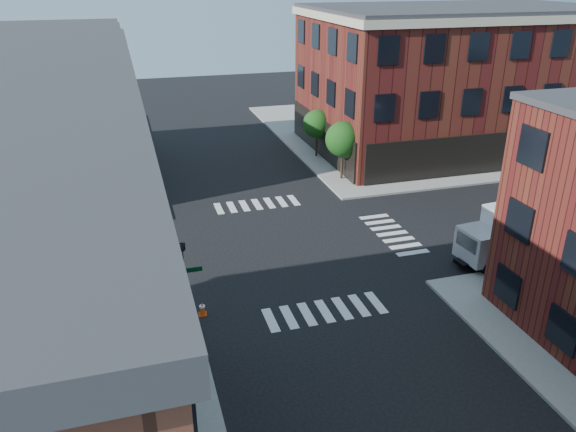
% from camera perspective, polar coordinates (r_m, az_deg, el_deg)
% --- Properties ---
extents(ground, '(120.00, 120.00, 0.00)m').
position_cam_1_polar(ground, '(33.27, -0.35, -3.27)').
color(ground, black).
rests_on(ground, ground).
extents(sidewalk_ne, '(30.00, 30.00, 0.15)m').
position_cam_1_polar(sidewalk_ne, '(59.38, 13.80, 8.41)').
color(sidewalk_ne, gray).
rests_on(sidewalk_ne, ground).
extents(building_ne, '(25.00, 16.00, 12.00)m').
position_cam_1_polar(building_ne, '(53.71, 16.60, 13.04)').
color(building_ne, '#4A1312').
rests_on(building_ne, ground).
extents(tree_near, '(2.69, 2.69, 4.49)m').
position_cam_1_polar(tree_near, '(43.24, 5.67, 7.59)').
color(tree_near, black).
rests_on(tree_near, ground).
extents(tree_far, '(2.43, 2.43, 4.07)m').
position_cam_1_polar(tree_far, '(48.73, 3.03, 9.18)').
color(tree_far, black).
rests_on(tree_far, ground).
extents(signal_pole, '(1.29, 1.24, 4.60)m').
position_cam_1_polar(signal_pole, '(25.07, -11.02, -6.02)').
color(signal_pole, black).
rests_on(signal_pole, ground).
extents(box_truck, '(7.25, 2.78, 3.22)m').
position_cam_1_polar(box_truck, '(33.94, 22.46, -1.50)').
color(box_truck, silver).
rests_on(box_truck, ground).
extents(traffic_cone, '(0.42, 0.42, 0.71)m').
position_cam_1_polar(traffic_cone, '(27.34, -8.71, -9.27)').
color(traffic_cone, '#EE440A').
rests_on(traffic_cone, ground).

